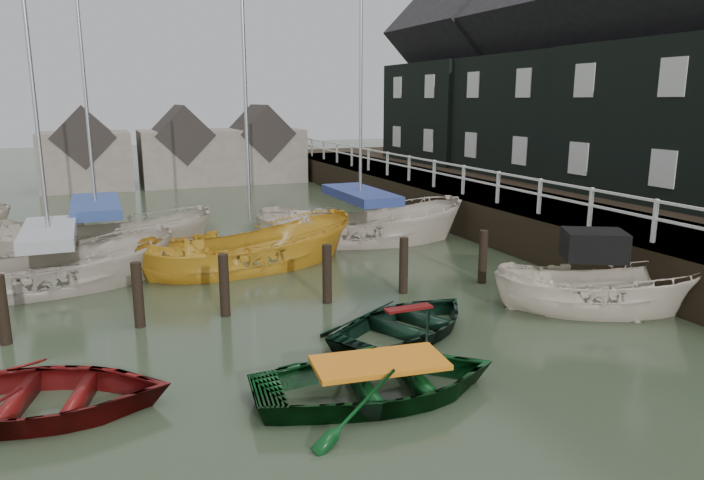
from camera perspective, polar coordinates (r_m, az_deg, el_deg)
name	(u,v)px	position (r m, az deg, el deg)	size (l,w,h in m)	color
ground	(322,358)	(11.84, -2.70, -10.65)	(120.00, 120.00, 0.00)	#293421
pier	(467,205)	(24.45, 10.39, 3.11)	(3.04, 32.00, 2.70)	black
land_strip	(579,214)	(27.91, 19.93, 2.25)	(14.00, 38.00, 1.50)	black
quay_houses	(616,72)	(26.56, 22.86, 13.87)	(6.52, 28.14, 10.01)	black
mooring_pilings	(229,294)	(14.12, -11.16, -4.81)	(13.72, 0.22, 1.80)	black
far_sheds	(179,151)	(36.63, -15.48, 7.80)	(14.00, 4.08, 4.39)	#665B51
rowboat_red	(34,414)	(11.02, -26.92, -13.95)	(2.93, 4.10, 0.85)	#590D0C
rowboat_green	(379,397)	(10.42, 2.47, -14.05)	(2.90, 4.06, 0.84)	black
rowboat_dkgreen	(408,335)	(12.94, 5.11, -8.60)	(2.66, 3.73, 0.77)	black
motorboat	(595,308)	(15.22, 21.21, -5.79)	(4.81, 3.69, 2.71)	beige
sailboat_a	(54,286)	(17.65, -25.43, -3.76)	(6.36, 3.03, 10.98)	#C0B2A3
sailboat_b	(100,255)	(20.56, -21.93, -1.25)	(7.20, 4.02, 11.48)	beige
sailboat_c	(252,266)	(18.20, -9.11, -2.37)	(6.73, 3.42, 11.00)	gold
sailboat_d	(360,240)	(21.13, 0.76, 0.04)	(7.38, 4.39, 12.88)	beige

